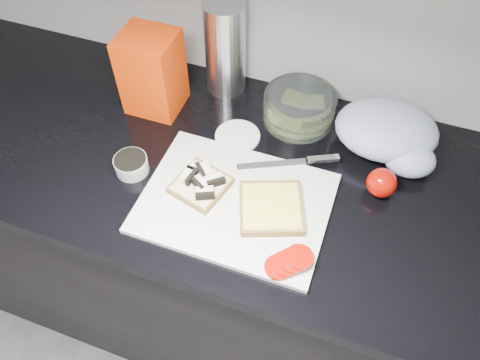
{
  "coord_description": "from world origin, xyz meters",
  "views": [
    {
      "loc": [
        0.16,
        0.54,
        1.74
      ],
      "look_at": [
        -0.05,
        1.12,
        0.95
      ],
      "focal_mm": 35.0,
      "sensor_mm": 36.0,
      "label": 1
    }
  ],
  "objects_px": {
    "glass_bowl": "(299,108)",
    "bread_bag": "(152,73)",
    "cutting_board": "(235,203)",
    "steel_canister": "(225,48)"
  },
  "relations": [
    {
      "from": "bread_bag",
      "to": "glass_bowl",
      "type": "bearing_deg",
      "value": 11.03
    },
    {
      "from": "glass_bowl",
      "to": "bread_bag",
      "type": "distance_m",
      "value": 0.37
    },
    {
      "from": "cutting_board",
      "to": "bread_bag",
      "type": "xyz_separation_m",
      "value": [
        -0.3,
        0.23,
        0.1
      ]
    },
    {
      "from": "glass_bowl",
      "to": "bread_bag",
      "type": "relative_size",
      "value": 0.87
    },
    {
      "from": "glass_bowl",
      "to": "steel_canister",
      "type": "bearing_deg",
      "value": 166.18
    },
    {
      "from": "cutting_board",
      "to": "steel_canister",
      "type": "bearing_deg",
      "value": 113.78
    },
    {
      "from": "glass_bowl",
      "to": "bread_bag",
      "type": "height_order",
      "value": "bread_bag"
    },
    {
      "from": "glass_bowl",
      "to": "steel_canister",
      "type": "distance_m",
      "value": 0.24
    },
    {
      "from": "glass_bowl",
      "to": "bread_bag",
      "type": "xyz_separation_m",
      "value": [
        -0.36,
        -0.07,
        0.07
      ]
    },
    {
      "from": "glass_bowl",
      "to": "steel_canister",
      "type": "relative_size",
      "value": 0.73
    }
  ]
}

